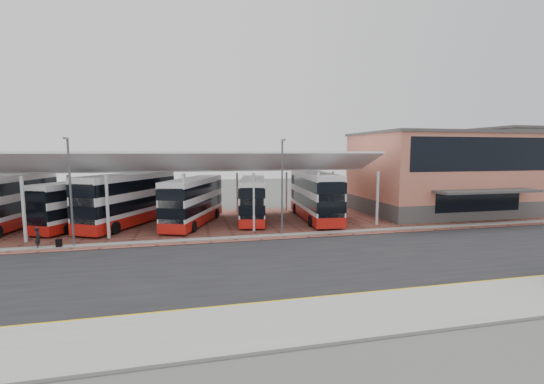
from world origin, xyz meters
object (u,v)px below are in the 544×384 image
at_px(bus_0, 8,202).
at_px(bus_4, 253,200).
at_px(bus_2, 129,200).
at_px(terminal, 440,172).
at_px(pedestrian, 38,238).
at_px(bus_1, 85,204).
at_px(bus_3, 194,201).
at_px(bus_5, 315,196).

relative_size(bus_0, bus_4, 1.15).
bearing_deg(bus_4, bus_2, -170.58).
xyz_separation_m(terminal, bus_2, (-34.15, -0.08, -2.15)).
height_order(terminal, pedestrian, terminal).
bearing_deg(bus_1, bus_0, -152.63).
distance_m(bus_2, bus_4, 11.96).
xyz_separation_m(terminal, bus_1, (-38.14, 0.23, -2.47)).
height_order(bus_1, bus_3, bus_3).
bearing_deg(bus_2, bus_1, -156.14).
distance_m(terminal, bus_1, 38.22).
distance_m(bus_0, pedestrian, 9.71).
height_order(bus_0, pedestrian, bus_0).
relative_size(bus_1, bus_5, 0.86).
xyz_separation_m(bus_0, bus_5, (28.65, -1.63, -0.03)).
distance_m(terminal, bus_3, 28.25).
height_order(terminal, bus_4, terminal).
bearing_deg(pedestrian, bus_5, -93.52).
distance_m(bus_2, bus_5, 18.34).
xyz_separation_m(bus_2, bus_4, (11.95, -0.34, -0.32)).
xyz_separation_m(bus_2, pedestrian, (-5.16, -7.63, -1.65)).
distance_m(bus_0, bus_3, 16.43).
xyz_separation_m(bus_0, bus_4, (22.30, -0.75, -0.33)).
bearing_deg(bus_3, bus_4, 28.03).
relative_size(bus_1, pedestrian, 6.48).
bearing_deg(terminal, bus_2, -179.87).
xyz_separation_m(bus_1, bus_4, (15.95, -0.65, -0.01)).
height_order(bus_1, pedestrian, bus_1).
bearing_deg(bus_4, pedestrian, -145.88).
height_order(bus_3, bus_5, bus_5).
distance_m(bus_0, bus_2, 10.35).
bearing_deg(bus_3, bus_1, -166.64).
bearing_deg(bus_2, bus_5, 24.50).
bearing_deg(bus_0, bus_1, 7.88).
distance_m(bus_4, bus_5, 6.42).
distance_m(bus_0, bus_5, 28.69).
distance_m(bus_2, bus_3, 6.12).
bearing_deg(bus_4, bus_3, -162.07).
bearing_deg(bus_3, pedestrian, -128.40).
bearing_deg(bus_5, terminal, 9.71).
height_order(terminal, bus_3, terminal).
distance_m(terminal, bus_4, 22.34).
bearing_deg(bus_2, terminal, 28.45).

